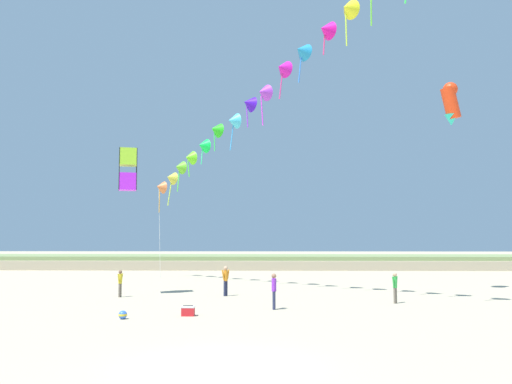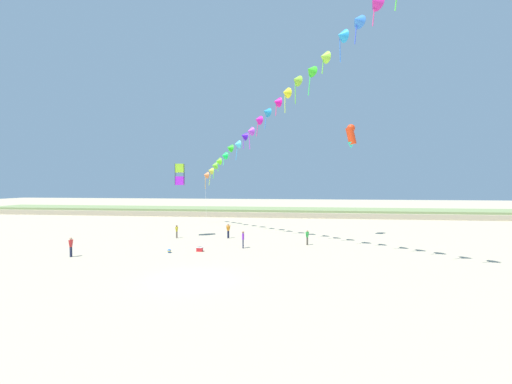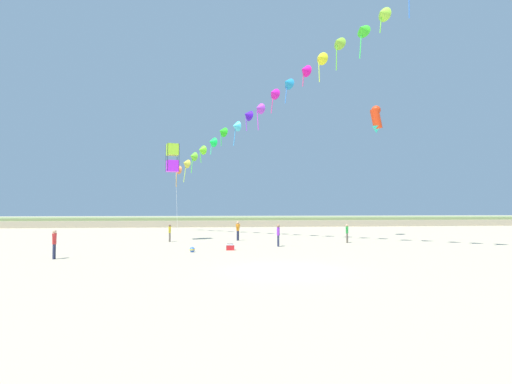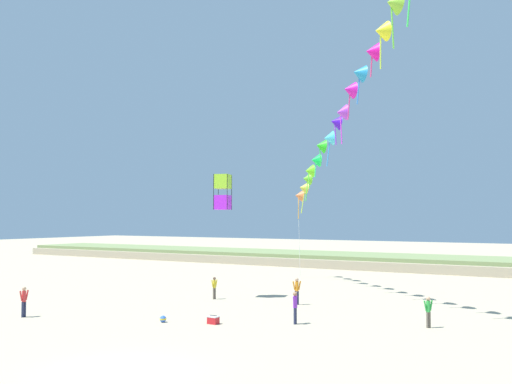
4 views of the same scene
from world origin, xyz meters
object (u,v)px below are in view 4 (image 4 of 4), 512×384
Objects in this scene: large_kite_mid_trail at (223,192)px; beach_ball at (163,319)px; person_near_right at (214,286)px; person_far_left at (297,289)px; person_far_right at (295,305)px; person_mid_center at (24,299)px; person_near_left at (428,310)px; beach_cooler at (213,320)px.

beach_ball is at bearing -75.79° from large_kite_mid_trail.
beach_ball is (2.35, -9.29, -7.40)m from large_kite_mid_trail.
person_near_right is 4.29× the size of beach_ball.
person_far_left reaches higher than person_far_right.
large_kite_mid_trail is at bearing 145.33° from person_far_right.
person_far_right is 4.75× the size of beach_ball.
person_mid_center is 1.01× the size of person_far_right.
beach_cooler is (-10.23, -4.79, -0.72)m from person_near_left.
large_kite_mid_trail is 12.11m from beach_ball.
person_far_right is (-6.41, -2.60, 0.06)m from person_near_left.
person_far_left is at bearing 115.30° from person_far_right.
person_far_left is 9.88m from beach_ball.
person_mid_center is 16.67m from person_far_left.
person_near_right is 0.90× the size of person_far_right.
person_far_right is at bearing 29.82° from beach_cooler.
beach_cooler is at bearing -150.18° from person_far_right.
person_far_left is 1.02× the size of person_far_right.
large_kite_mid_trail is at bearing 65.38° from person_mid_center.
person_mid_center is at bearing -159.90° from beach_cooler.
person_mid_center reaches higher than beach_cooler.
person_mid_center is 8.46m from beach_ball.
beach_cooler is at bearing -58.95° from large_kite_mid_trail.
person_near_left is 2.79× the size of beach_cooler.
person_near_left reaches higher than person_near_right.
person_far_right reaches higher than person_near_left.
person_mid_center is at bearing -114.62° from large_kite_mid_trail.
person_far_right is at bearing -157.95° from person_near_left.
person_near_left is 6.92m from person_far_right.
beach_ball is (-3.65, -9.15, -0.84)m from person_far_left.
person_near_left reaches higher than beach_ball.
person_near_left is at bearing 24.24° from beach_ball.
person_far_right is at bearing 26.35° from beach_ball.
person_far_right is at bearing -30.40° from person_near_right.
large_kite_mid_trail reaches higher than person_near_left.
beach_ball is (-6.46, -3.20, -0.81)m from person_far_right.
person_far_left is 8.24m from beach_cooler.
person_far_left reaches higher than person_mid_center.
person_near_right is 6.74m from large_kite_mid_trail.
person_near_left is at bearing -9.74° from person_near_right.
person_near_left is 0.92× the size of person_mid_center.
large_kite_mid_trail reaches higher than person_far_right.
beach_ball is at bearing -159.06° from beach_cooler.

